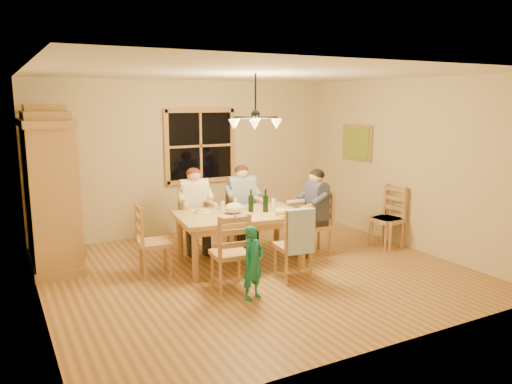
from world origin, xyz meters
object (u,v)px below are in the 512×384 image
chair_near_right (293,257)px  adult_woman (194,199)px  chandelier (256,122)px  adult_plaid_man (242,196)px  armoire (51,194)px  child (253,263)px  chair_end_right (315,235)px  chair_spare_front (386,228)px  chair_near_left (230,265)px  adult_slate_man (316,201)px  dining_table (240,220)px  wine_bottle_a (251,201)px  chair_end_left (155,254)px  chair_far_left (195,233)px  wine_bottle_b (265,201)px  chair_spare_back (387,229)px  chair_far_right (242,228)px

chair_near_right → adult_woman: size_ratio=1.13×
chandelier → adult_plaid_man: (0.39, 1.19, -1.24)m
armoire → child: (1.94, -2.43, -0.61)m
chair_end_right → chair_spare_front: (1.27, -0.19, 0.00)m
chandelier → chair_near_left: chandelier is taller
adult_slate_man → child: adult_slate_man is taller
chair_near_right → child: bearing=-150.1°
dining_table → chair_end_right: (1.22, -0.13, -0.36)m
chair_end_right → wine_bottle_a: 1.22m
chair_end_right → wine_bottle_a: bearing=88.1°
armoire → adult_slate_man: armoire is taller
adult_plaid_man → wine_bottle_a: bearing=78.8°
chandelier → adult_slate_man: bearing=12.5°
chair_near_left → chair_end_left: size_ratio=1.00×
chair_near_left → chair_spare_front: 3.06m
chandelier → adult_slate_man: 1.73m
armoire → chair_near_right: bearing=-37.4°
chair_near_right → chair_end_right: 1.15m
chair_spare_front → dining_table: bearing=82.4°
chair_far_left → adult_plaid_man: size_ratio=1.13×
chair_far_left → chair_near_right: same height
chair_end_right → wine_bottle_b: wine_bottle_b is taller
armoire → dining_table: size_ratio=1.22×
wine_bottle_a → chair_spare_back: (2.31, -0.36, -0.62)m
chair_spare_back → dining_table: bearing=69.3°
chair_end_left → chair_spare_back: 3.75m
chair_end_right → adult_slate_man: size_ratio=1.13×
child → chair_spare_back: size_ratio=0.91×
armoire → adult_woman: bearing=-9.2°
dining_table → adult_plaid_man: (0.43, 0.79, 0.18)m
adult_woman → chair_spare_front: size_ratio=0.88×
chair_end_right → chair_spare_back: same height
chair_far_left → adult_plaid_man: (0.78, -0.08, 0.54)m
chandelier → child: bearing=-119.9°
chair_far_right → wine_bottle_b: size_ratio=3.00×
chair_far_right → chair_spare_back: (2.06, -1.14, 0.00)m
chair_near_right → adult_plaid_man: bearing=93.4°
chair_end_left → adult_slate_man: size_ratio=1.13×
adult_slate_man → chair_spare_back: size_ratio=0.88×
adult_plaid_man → wine_bottle_a: size_ratio=2.65×
wine_bottle_b → adult_slate_man: bearing=-2.4°
armoire → chair_near_left: armoire is taller
chair_spare_front → wine_bottle_b: bearing=83.7°
child → chair_end_right: bearing=12.6°
chair_far_left → child: chair_far_left is taller
adult_slate_man → chair_spare_back: adult_slate_man is taller
chair_end_left → child: bearing=36.5°
chandelier → chair_near_right: bearing=-57.9°
chair_far_left → adult_woman: bearing=110.2°
chair_far_left → chair_near_left: bearing=90.0°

